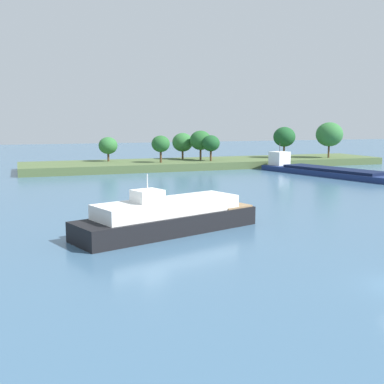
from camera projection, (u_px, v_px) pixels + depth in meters
name	position (u px, v px, depth m)	size (l,w,h in m)	color
treeline_island	(219.00, 157.00, 107.90)	(81.13, 16.27, 9.82)	#4C6038
white_riverboat	(168.00, 217.00, 44.04)	(18.37, 10.17, 5.55)	black
cargo_barge	(323.00, 170.00, 91.07)	(13.19, 29.64, 5.61)	navy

